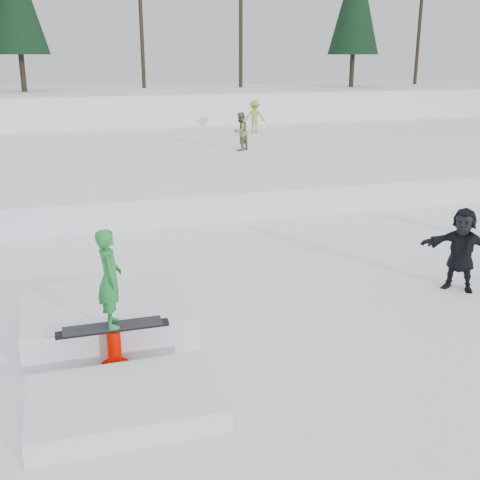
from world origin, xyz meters
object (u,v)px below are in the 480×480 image
object	(u,v)px
walker_ygreen	(255,117)
jib_rail_feature	(111,332)
spectator_dark	(461,249)
walker_olive	(240,131)

from	to	relation	value
walker_ygreen	jib_rail_feature	world-z (taller)	walker_ygreen
spectator_dark	walker_olive	bearing A→B (deg)	137.13
walker_ygreen	jib_rail_feature	size ratio (longest dim) A/B	0.35
walker_olive	jib_rail_feature	bearing A→B (deg)	28.16
walker_olive	spectator_dark	world-z (taller)	walker_olive
spectator_dark	jib_rail_feature	bearing A→B (deg)	-129.17
walker_ygreen	spectator_dark	world-z (taller)	walker_ygreen
walker_olive	spectator_dark	size ratio (longest dim) A/B	0.90
jib_rail_feature	walker_ygreen	bearing A→B (deg)	65.50
jib_rail_feature	spectator_dark	bearing A→B (deg)	5.21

